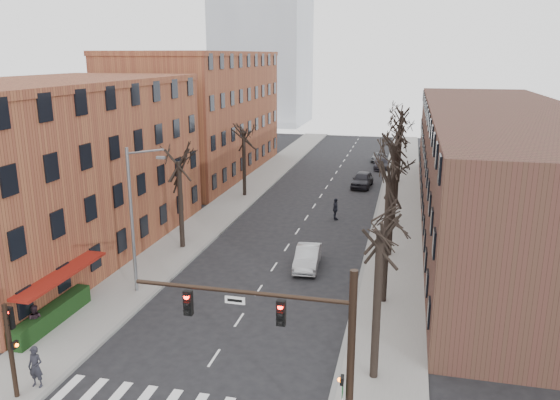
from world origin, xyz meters
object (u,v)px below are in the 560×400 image
Objects in this scene: parked_car_near at (362,179)px; parked_car_mid at (381,163)px; pedestrian_a at (36,367)px; silver_sedan at (308,257)px.

parked_car_near is 10.63m from parked_car_mid.
silver_sedan is at bearing 62.45° from pedestrian_a.
parked_car_near is at bearing -100.80° from parked_car_mid.
parked_car_mid is at bearing 77.54° from pedestrian_a.
parked_car_mid is at bearing 86.66° from parked_car_near.
silver_sedan reaches higher than parked_car_mid.
pedestrian_a is (-8.86, -16.61, 0.36)m from silver_sedan.
parked_car_near is 1.03× the size of parked_car_mid.
pedestrian_a is (-10.41, -41.15, 0.25)m from parked_car_near.
parked_car_near is at bearing 76.33° from pedestrian_a.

